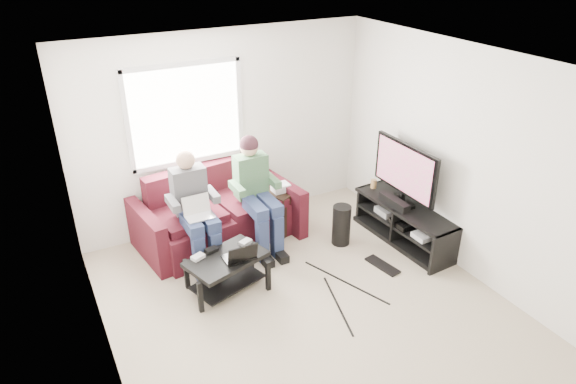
{
  "coord_description": "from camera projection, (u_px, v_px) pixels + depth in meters",
  "views": [
    {
      "loc": [
        -2.25,
        -3.73,
        3.62
      ],
      "look_at": [
        0.06,
        0.6,
        1.12
      ],
      "focal_mm": 32.0,
      "sensor_mm": 36.0,
      "label": 1
    }
  ],
  "objects": [
    {
      "name": "console_white",
      "position": [
        426.0,
        235.0,
        6.29
      ],
      "size": [
        0.3,
        0.22,
        0.06
      ],
      "primitive_type": "cube",
      "color": "silver",
      "rests_on": "tv_stand"
    },
    {
      "name": "person_right",
      "position": [
        256.0,
        186.0,
        6.29
      ],
      "size": [
        0.4,
        0.71,
        1.44
      ],
      "color": "navy",
      "rests_on": "sofa"
    },
    {
      "name": "wall_back",
      "position": [
        224.0,
        131.0,
        6.7
      ],
      "size": [
        4.5,
        0.0,
        4.5
      ],
      "primitive_type": "plane",
      "rotation": [
        1.57,
        0.0,
        0.0
      ],
      "color": "white",
      "rests_on": "floor"
    },
    {
      "name": "subwoofer",
      "position": [
        341.0,
        225.0,
        6.56
      ],
      "size": [
        0.24,
        0.24,
        0.53
      ],
      "primitive_type": "cylinder",
      "color": "black",
      "rests_on": "floor"
    },
    {
      "name": "coffee_table",
      "position": [
        227.0,
        266.0,
        5.69
      ],
      "size": [
        0.97,
        0.74,
        0.43
      ],
      "color": "black",
      "rests_on": "floor"
    },
    {
      "name": "person_left",
      "position": [
        194.0,
        206.0,
        5.97
      ],
      "size": [
        0.4,
        0.7,
        1.39
      ],
      "color": "navy",
      "rests_on": "sofa"
    },
    {
      "name": "drink_cup",
      "position": [
        374.0,
        184.0,
        6.96
      ],
      "size": [
        0.08,
        0.08,
        0.12
      ],
      "primitive_type": "cylinder",
      "color": "#A27745",
      "rests_on": "tv_stand"
    },
    {
      "name": "end_table",
      "position": [
        281.0,
        209.0,
        6.86
      ],
      "size": [
        0.39,
        0.39,
        0.68
      ],
      "color": "black",
      "rests_on": "floor"
    },
    {
      "name": "wall_left",
      "position": [
        96.0,
        258.0,
        4.09
      ],
      "size": [
        0.0,
        4.5,
        4.5
      ],
      "primitive_type": "plane",
      "rotation": [
        1.57,
        0.0,
        1.57
      ],
      "color": "white",
      "rests_on": "floor"
    },
    {
      "name": "controller_a",
      "position": [
        198.0,
        257.0,
        5.6
      ],
      "size": [
        0.16,
        0.13,
        0.04
      ],
      "primitive_type": "cube",
      "rotation": [
        0.0,
        0.0,
        0.37
      ],
      "color": "silver",
      "rests_on": "coffee_table"
    },
    {
      "name": "ceiling",
      "position": [
        315.0,
        67.0,
        4.34
      ],
      "size": [
        4.5,
        4.5,
        0.0
      ],
      "primitive_type": "plane",
      "rotation": [
        3.14,
        0.0,
        0.0
      ],
      "color": "white",
      "rests_on": "wall_back"
    },
    {
      "name": "soundbar",
      "position": [
        394.0,
        202.0,
        6.51
      ],
      "size": [
        0.12,
        0.5,
        0.1
      ],
      "primitive_type": "cube",
      "color": "black",
      "rests_on": "tv_stand"
    },
    {
      "name": "tv_stand",
      "position": [
        404.0,
        225.0,
        6.64
      ],
      "size": [
        0.54,
        1.54,
        0.51
      ],
      "color": "black",
      "rests_on": "floor"
    },
    {
      "name": "console_black",
      "position": [
        407.0,
        222.0,
        6.56
      ],
      "size": [
        0.38,
        0.3,
        0.07
      ],
      "primitive_type": "cube",
      "color": "black",
      "rests_on": "tv_stand"
    },
    {
      "name": "floor",
      "position": [
        309.0,
        308.0,
        5.52
      ],
      "size": [
        4.5,
        4.5,
        0.0
      ],
      "primitive_type": "plane",
      "color": "#BAAA90",
      "rests_on": "ground"
    },
    {
      "name": "window",
      "position": [
        186.0,
        115.0,
        6.34
      ],
      "size": [
        1.48,
        0.04,
        1.28
      ],
      "color": "white",
      "rests_on": "wall_back"
    },
    {
      "name": "controller_c",
      "position": [
        245.0,
        242.0,
        5.87
      ],
      "size": [
        0.16,
        0.14,
        0.04
      ],
      "primitive_type": "cube",
      "rotation": [
        0.0,
        0.0,
        0.4
      ],
      "color": "gray",
      "rests_on": "coffee_table"
    },
    {
      "name": "wall_right",
      "position": [
        465.0,
        163.0,
        5.77
      ],
      "size": [
        0.0,
        4.5,
        4.5
      ],
      "primitive_type": "plane",
      "rotation": [
        1.57,
        0.0,
        -1.57
      ],
      "color": "white",
      "rests_on": "floor"
    },
    {
      "name": "keyboard_floor",
      "position": [
        382.0,
        265.0,
        6.21
      ],
      "size": [
        0.22,
        0.48,
        0.03
      ],
      "primitive_type": "cube",
      "rotation": [
        0.0,
        0.0,
        0.16
      ],
      "color": "black",
      "rests_on": "floor"
    },
    {
      "name": "wall_front",
      "position": [
        497.0,
        353.0,
        3.16
      ],
      "size": [
        4.5,
        0.0,
        4.5
      ],
      "primitive_type": "plane",
      "rotation": [
        -1.57,
        0.0,
        0.0
      ],
      "color": "white",
      "rests_on": "floor"
    },
    {
      "name": "laptop_silver",
      "position": [
        199.0,
        212.0,
        5.85
      ],
      "size": [
        0.38,
        0.32,
        0.24
      ],
      "primitive_type": null,
      "rotation": [
        0.0,
        0.0,
        0.37
      ],
      "color": "silver",
      "rests_on": "person_left"
    },
    {
      "name": "console_grey",
      "position": [
        390.0,
        210.0,
        6.84
      ],
      "size": [
        0.34,
        0.26,
        0.08
      ],
      "primitive_type": "cube",
      "color": "gray",
      "rests_on": "tv_stand"
    },
    {
      "name": "laptop_black",
      "position": [
        239.0,
        249.0,
        5.57
      ],
      "size": [
        0.4,
        0.35,
        0.24
      ],
      "primitive_type": null,
      "rotation": [
        0.0,
        0.0,
        0.37
      ],
      "color": "black",
      "rests_on": "coffee_table"
    },
    {
      "name": "sofa",
      "position": [
        217.0,
        216.0,
        6.63
      ],
      "size": [
        2.12,
        1.17,
        0.94
      ],
      "color": "#4C1319",
      "rests_on": "floor"
    },
    {
      "name": "tv",
      "position": [
        405.0,
        171.0,
        6.38
      ],
      "size": [
        0.12,
        1.1,
        0.81
      ],
      "color": "black",
      "rests_on": "tv_stand"
    },
    {
      "name": "controller_b",
      "position": [
        212.0,
        250.0,
        5.72
      ],
      "size": [
        0.15,
        0.11,
        0.04
      ],
      "primitive_type": "cube",
      "rotation": [
        0.0,
        0.0,
        0.19
      ],
      "color": "black",
      "rests_on": "coffee_table"
    }
  ]
}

